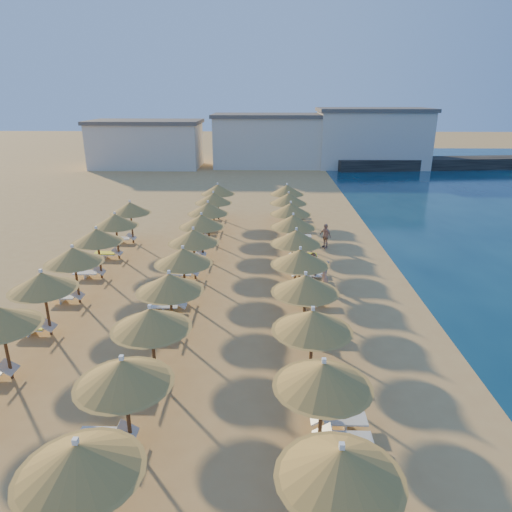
{
  "coord_description": "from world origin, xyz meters",
  "views": [
    {
      "loc": [
        1.97,
        -20.51,
        10.09
      ],
      "look_at": [
        1.37,
        4.0,
        1.3
      ],
      "focal_mm": 32.0,
      "sensor_mm": 36.0,
      "label": 1
    }
  ],
  "objects_px": {
    "parasol_row_east": "(300,258)",
    "parasol_row_west": "(183,257)",
    "jetty": "(441,163)",
    "beachgoer_b": "(313,267)",
    "beachgoer_c": "(325,236)",
    "beachgoer_a": "(325,277)"
  },
  "relations": [
    {
      "from": "jetty",
      "to": "parasol_row_west",
      "type": "height_order",
      "value": "parasol_row_west"
    },
    {
      "from": "parasol_row_east",
      "to": "parasol_row_west",
      "type": "distance_m",
      "value": 5.72
    },
    {
      "from": "jetty",
      "to": "beachgoer_b",
      "type": "distance_m",
      "value": 46.8
    },
    {
      "from": "jetty",
      "to": "beachgoer_b",
      "type": "relative_size",
      "value": 18.18
    },
    {
      "from": "jetty",
      "to": "parasol_row_west",
      "type": "bearing_deg",
      "value": -129.4
    },
    {
      "from": "jetty",
      "to": "parasol_row_east",
      "type": "distance_m",
      "value": 50.05
    },
    {
      "from": "beachgoer_c",
      "to": "parasol_row_west",
      "type": "bearing_deg",
      "value": -78.89
    },
    {
      "from": "parasol_row_east",
      "to": "beachgoer_a",
      "type": "xyz_separation_m",
      "value": [
        1.46,
        1.58,
        -1.61
      ]
    },
    {
      "from": "beachgoer_c",
      "to": "jetty",
      "type": "bearing_deg",
      "value": 112.71
    },
    {
      "from": "jetty",
      "to": "beachgoer_b",
      "type": "xyz_separation_m",
      "value": [
        -21.87,
        -41.38,
        0.08
      ]
    },
    {
      "from": "jetty",
      "to": "beachgoer_c",
      "type": "xyz_separation_m",
      "value": [
        -20.47,
        -35.38,
        0.1
      ]
    },
    {
      "from": "beachgoer_c",
      "to": "beachgoer_a",
      "type": "height_order",
      "value": "beachgoer_a"
    },
    {
      "from": "parasol_row_east",
      "to": "beachgoer_b",
      "type": "height_order",
      "value": "parasol_row_east"
    },
    {
      "from": "jetty",
      "to": "parasol_row_east",
      "type": "bearing_deg",
      "value": -123.88
    },
    {
      "from": "jetty",
      "to": "beachgoer_c",
      "type": "height_order",
      "value": "beachgoer_c"
    },
    {
      "from": "parasol_row_east",
      "to": "parasol_row_west",
      "type": "relative_size",
      "value": 1.0
    },
    {
      "from": "parasol_row_east",
      "to": "jetty",
      "type": "bearing_deg",
      "value": 62.81
    },
    {
      "from": "parasol_row_west",
      "to": "beachgoer_b",
      "type": "distance_m",
      "value": 7.58
    },
    {
      "from": "parasol_row_east",
      "to": "beachgoer_c",
      "type": "xyz_separation_m",
      "value": [
        2.39,
        9.11,
        -1.66
      ]
    },
    {
      "from": "parasol_row_west",
      "to": "beachgoer_a",
      "type": "distance_m",
      "value": 7.52
    },
    {
      "from": "parasol_row_east",
      "to": "parasol_row_west",
      "type": "xyz_separation_m",
      "value": [
        -5.72,
        0.0,
        0.0
      ]
    },
    {
      "from": "parasol_row_west",
      "to": "beachgoer_c",
      "type": "xyz_separation_m",
      "value": [
        8.11,
        9.11,
        -1.66
      ]
    }
  ]
}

